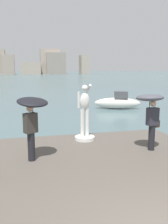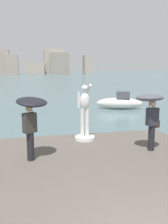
{
  "view_description": "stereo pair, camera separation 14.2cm",
  "coord_description": "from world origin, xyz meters",
  "px_view_note": "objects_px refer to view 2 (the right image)",
  "views": [
    {
      "loc": [
        -2.21,
        -2.74,
        3.21
      ],
      "look_at": [
        0.0,
        6.32,
        1.55
      ],
      "focal_mm": 39.97,
      "sensor_mm": 36.0,
      "label": 1
    },
    {
      "loc": [
        -2.07,
        -2.77,
        3.21
      ],
      "look_at": [
        0.0,
        6.32,
        1.55
      ],
      "focal_mm": 39.97,
      "sensor_mm": 36.0,
      "label": 2
    }
  ],
  "objects_px": {
    "onlooker_right": "(151,108)",
    "boat_far": "(120,102)",
    "statue_white_figure": "(85,118)",
    "onlooker_left": "(31,113)"
  },
  "relations": [
    {
      "from": "onlooker_left",
      "to": "boat_far",
      "type": "xyz_separation_m",
      "value": [
        7.0,
        10.79,
        -1.35
      ]
    },
    {
      "from": "statue_white_figure",
      "to": "boat_far",
      "type": "height_order",
      "value": "statue_white_figure"
    },
    {
      "from": "onlooker_left",
      "to": "onlooker_right",
      "type": "distance_m",
      "value": 3.93
    },
    {
      "from": "statue_white_figure",
      "to": "onlooker_right",
      "type": "xyz_separation_m",
      "value": [
        1.86,
        -1.75,
        0.64
      ]
    },
    {
      "from": "onlooker_right",
      "to": "boat_far",
      "type": "distance_m",
      "value": 11.31
    },
    {
      "from": "boat_far",
      "to": "onlooker_left",
      "type": "bearing_deg",
      "value": -122.97
    },
    {
      "from": "statue_white_figure",
      "to": "onlooker_right",
      "type": "height_order",
      "value": "statue_white_figure"
    },
    {
      "from": "onlooker_right",
      "to": "boat_far",
      "type": "relative_size",
      "value": 0.53
    },
    {
      "from": "statue_white_figure",
      "to": "boat_far",
      "type": "relative_size",
      "value": 0.59
    },
    {
      "from": "onlooker_left",
      "to": "onlooker_right",
      "type": "xyz_separation_m",
      "value": [
        3.93,
        -0.01,
        0.03
      ]
    }
  ]
}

